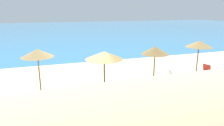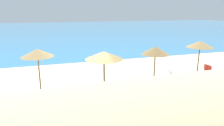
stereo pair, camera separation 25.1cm
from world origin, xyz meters
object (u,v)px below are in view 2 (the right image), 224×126
(beach_umbrella_2, at_px, (37,53))
(lounge_chair_0, at_px, (164,80))
(lounge_chair_2, at_px, (203,73))
(cooler_box, at_px, (11,109))
(beach_umbrella_4, at_px, (155,51))
(beach_umbrella_3, at_px, (104,55))
(beach_umbrella_5, at_px, (200,44))

(beach_umbrella_2, height_order, lounge_chair_0, beach_umbrella_2)
(lounge_chair_0, distance_m, lounge_chair_2, 3.61)
(cooler_box, bearing_deg, beach_umbrella_4, 14.31)
(beach_umbrella_3, relative_size, cooler_box, 5.46)
(beach_umbrella_5, height_order, lounge_chair_2, beach_umbrella_5)
(beach_umbrella_5, height_order, lounge_chair_0, beach_umbrella_5)
(beach_umbrella_5, xyz_separation_m, lounge_chair_0, (-4.08, -1.56, -2.03))
(beach_umbrella_5, xyz_separation_m, cooler_box, (-13.60, -2.56, -2.28))
(beach_umbrella_4, bearing_deg, beach_umbrella_5, 1.69)
(beach_umbrella_4, distance_m, lounge_chair_0, 2.29)
(beach_umbrella_3, xyz_separation_m, beach_umbrella_4, (3.98, 0.25, 0.05))
(beach_umbrella_2, bearing_deg, cooler_box, -117.56)
(lounge_chair_0, bearing_deg, beach_umbrella_5, -47.68)
(beach_umbrella_2, height_order, beach_umbrella_3, beach_umbrella_2)
(beach_umbrella_3, distance_m, cooler_box, 6.31)
(beach_umbrella_5, height_order, cooler_box, beach_umbrella_5)
(lounge_chair_0, bearing_deg, beach_umbrella_3, 94.62)
(lounge_chair_0, xyz_separation_m, lounge_chair_2, (3.59, 0.38, 0.01))
(beach_umbrella_4, distance_m, lounge_chair_2, 4.11)
(beach_umbrella_3, relative_size, lounge_chair_0, 1.53)
(lounge_chair_2, bearing_deg, lounge_chair_0, 87.23)
(cooler_box, bearing_deg, lounge_chair_0, 5.97)
(cooler_box, bearing_deg, beach_umbrella_3, 21.39)
(beach_umbrella_2, relative_size, cooler_box, 5.94)
(beach_umbrella_2, relative_size, beach_umbrella_5, 1.01)
(beach_umbrella_4, height_order, beach_umbrella_5, beach_umbrella_5)
(beach_umbrella_5, distance_m, cooler_box, 14.03)
(lounge_chair_0, relative_size, lounge_chair_2, 1.03)
(beach_umbrella_5, distance_m, lounge_chair_2, 2.39)
(beach_umbrella_2, xyz_separation_m, beach_umbrella_4, (8.16, -0.24, -0.28))
(lounge_chair_2, bearing_deg, beach_umbrella_4, 64.55)
(beach_umbrella_3, bearing_deg, lounge_chair_0, -16.77)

